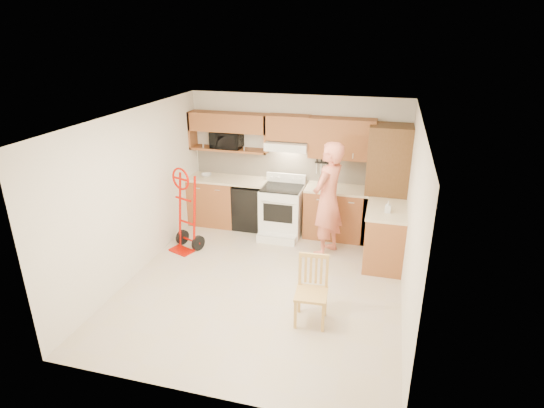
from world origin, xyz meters
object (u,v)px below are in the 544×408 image
at_px(range, 281,208).
at_px(person, 328,200).
at_px(hand_truck, 183,214).
at_px(microwave, 227,140).
at_px(dining_chair, 311,292).

relative_size(range, person, 0.56).
bearing_deg(range, hand_truck, -145.71).
bearing_deg(microwave, dining_chair, -51.44).
bearing_deg(dining_chair, microwave, 123.67).
xyz_separation_m(microwave, range, (1.14, -0.36, -1.10)).
distance_m(microwave, dining_chair, 3.73).
xyz_separation_m(hand_truck, dining_chair, (2.46, -1.46, -0.21)).
relative_size(hand_truck, dining_chair, 1.47).
bearing_deg(range, microwave, 162.72).
height_order(range, dining_chair, range).
xyz_separation_m(range, dining_chair, (1.00, -2.45, -0.09)).
relative_size(microwave, range, 0.52).
height_order(range, hand_truck, hand_truck).
distance_m(microwave, range, 1.63).
xyz_separation_m(range, hand_truck, (-1.45, -0.99, 0.12)).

